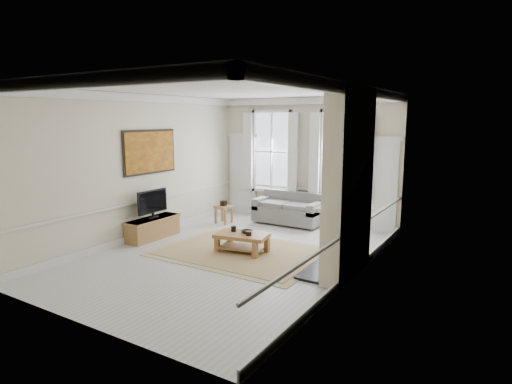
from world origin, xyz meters
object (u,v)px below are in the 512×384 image
Objects in this scene: sofa at (289,211)px; tv_stand at (153,228)px; side_table at (224,209)px; coffee_table at (242,237)px.

sofa is 3.69m from tv_stand.
sofa is 1.31× the size of tv_stand.
tv_stand reaches higher than side_table.
coffee_table is (0.31, -2.83, -0.02)m from sofa.
side_table is at bearing 123.24° from coffee_table.
tv_stand is (-0.56, -2.12, -0.13)m from side_table.
side_table is at bearing -149.41° from sofa.
sofa reaches higher than tv_stand.
side_table is 0.40× the size of coffee_table.
tv_stand is at bearing -104.70° from side_table.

